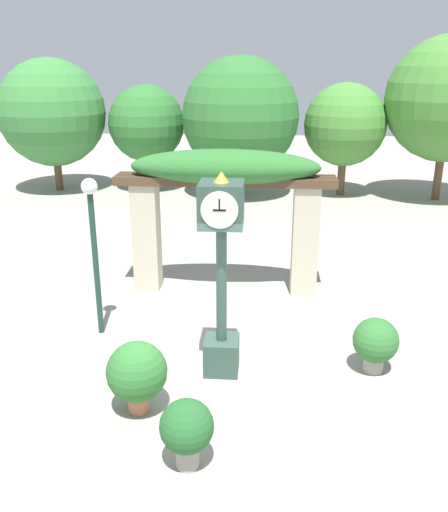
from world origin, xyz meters
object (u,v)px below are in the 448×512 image
object	(u,v)px
pedestal_clock	(221,265)
potted_plant_near_right	(187,429)
potted_plant_near_left	(375,342)
potted_plant_far_left	(137,373)
lamp_post	(93,232)

from	to	relation	value
pedestal_clock	potted_plant_near_right	distance (m)	2.52
potted_plant_near_left	potted_plant_far_left	xyz separation A→B (m)	(-3.44, -1.31, 0.10)
pedestal_clock	potted_plant_near_left	distance (m)	2.70
potted_plant_near_right	pedestal_clock	bearing A→B (deg)	83.77
potted_plant_near_left	potted_plant_far_left	world-z (taller)	potted_plant_far_left
potted_plant_near_right	potted_plant_far_left	bearing A→B (deg)	128.54
lamp_post	potted_plant_near_right	bearing A→B (deg)	-58.42
potted_plant_near_right	lamp_post	size ratio (longest dim) A/B	0.32
potted_plant_far_left	lamp_post	xyz separation A→B (m)	(-1.20, 2.26, 1.29)
potted_plant_near_right	potted_plant_far_left	world-z (taller)	potted_plant_far_left
lamp_post	pedestal_clock	bearing A→B (deg)	-26.41
potted_plant_near_right	lamp_post	xyz separation A→B (m)	(-2.03, 3.30, 1.36)
potted_plant_far_left	pedestal_clock	bearing A→B (deg)	46.82
potted_plant_near_left	lamp_post	world-z (taller)	lamp_post
pedestal_clock	potted_plant_near_left	bearing A→B (deg)	4.16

